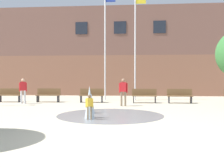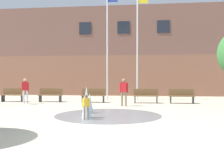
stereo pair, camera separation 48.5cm
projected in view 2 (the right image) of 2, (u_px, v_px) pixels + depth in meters
The scene contains 13 objects.
ground_plane at pixel (79, 138), 7.18m from camera, with size 100.00×100.00×0.00m, color #BCB299.
library_building at pixel (126, 54), 26.42m from camera, with size 36.00×6.05×8.13m.
splash_fountain at pixel (95, 107), 11.29m from camera, with size 4.67×4.67×1.31m.
park_bench_far_left at pixel (13, 95), 17.85m from camera, with size 1.60×0.44×0.91m.
park_bench_left_of_flagpoles at pixel (51, 95), 17.74m from camera, with size 1.60×0.44×0.91m.
park_bench_under_left_flagpole at pixel (93, 95), 17.38m from camera, with size 1.60×0.44×0.91m.
park_bench_center at pixel (146, 96), 16.94m from camera, with size 1.60×0.44×0.91m.
park_bench_under_right_flagpole at pixel (182, 96), 16.68m from camera, with size 1.60×0.44×0.91m.
child_in_fountain at pixel (86, 105), 10.29m from camera, with size 0.31×0.22×0.99m.
teen_by_trashcan at pixel (124, 90), 15.06m from camera, with size 0.50×0.23×1.59m.
adult_near_bench at pixel (25, 89), 16.62m from camera, with size 0.50×0.29×1.59m.
flagpole_left at pixel (108, 42), 18.84m from camera, with size 0.80×0.10×7.91m.
flagpole_right at pixel (138, 43), 18.59m from camera, with size 0.80×0.10×7.74m.
Camera 2 is at (1.76, -6.98, 1.67)m, focal length 42.00 mm.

